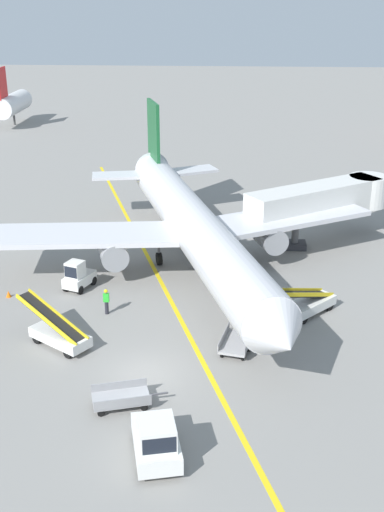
# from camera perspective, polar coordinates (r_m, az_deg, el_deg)

# --- Properties ---
(ground_plane) EXTENTS (300.00, 300.00, 0.00)m
(ground_plane) POSITION_cam_1_polar(r_m,az_deg,el_deg) (35.22, -4.25, -10.37)
(ground_plane) COLOR gray
(taxi_line_yellow) EXTENTS (25.42, 76.04, 0.01)m
(taxi_line_yellow) POSITION_cam_1_polar(r_m,az_deg,el_deg) (39.30, -0.52, -6.54)
(taxi_line_yellow) COLOR yellow
(taxi_line_yellow) RESTS_ON ground
(airliner) EXTENTS (27.65, 34.42, 10.10)m
(airliner) POSITION_cam_1_polar(r_m,az_deg,el_deg) (46.30, 0.06, 2.72)
(airliner) COLOR silver
(airliner) RESTS_ON ground
(jet_bridge) EXTENTS (11.99, 9.27, 4.85)m
(jet_bridge) POSITION_cam_1_polar(r_m,az_deg,el_deg) (52.90, 11.87, 4.91)
(jet_bridge) COLOR silver
(jet_bridge) RESTS_ON ground
(pushback_tug) EXTENTS (2.66, 3.94, 2.20)m
(pushback_tug) POSITION_cam_1_polar(r_m,az_deg,el_deg) (29.14, -3.15, -15.88)
(pushback_tug) COLOR silver
(pushback_tug) RESTS_ON ground
(baggage_tug_near_wing) EXTENTS (2.07, 2.71, 2.10)m
(baggage_tug_near_wing) POSITION_cam_1_polar(r_m,az_deg,el_deg) (44.80, -10.01, -1.77)
(baggage_tug_near_wing) COLOR silver
(baggage_tug_near_wing) RESTS_ON ground
(belt_loader_forward_hold) EXTENTS (4.84, 3.84, 2.59)m
(belt_loader_forward_hold) POSITION_cam_1_polar(r_m,az_deg,el_deg) (38.16, -11.67, -6.67)
(belt_loader_forward_hold) COLOR silver
(belt_loader_forward_hold) RESTS_ON ground
(belt_loader_aft_hold) EXTENTS (4.35, 4.48, 2.59)m
(belt_loader_aft_hold) POSITION_cam_1_polar(r_m,az_deg,el_deg) (41.46, 10.17, -4.08)
(belt_loader_aft_hold) COLOR silver
(belt_loader_aft_hold) RESTS_ON ground
(baggage_cart_loaded) EXTENTS (2.12, 3.84, 0.94)m
(baggage_cart_loaded) POSITION_cam_1_polar(r_m,az_deg,el_deg) (37.21, 3.93, -7.57)
(baggage_cart_loaded) COLOR #A5A5A8
(baggage_cart_loaded) RESTS_ON ground
(baggage_cart_empty_trailing) EXTENTS (3.83, 2.29, 0.94)m
(baggage_cart_empty_trailing) POSITION_cam_1_polar(r_m,az_deg,el_deg) (32.71, -6.24, -12.32)
(baggage_cart_empty_trailing) COLOR #A5A5A8
(baggage_cart_empty_trailing) RESTS_ON ground
(ground_crew_marshaller) EXTENTS (0.36, 0.24, 1.70)m
(ground_crew_marshaller) POSITION_cam_1_polar(r_m,az_deg,el_deg) (41.14, -7.55, -3.92)
(ground_crew_marshaller) COLOR #26262D
(ground_crew_marshaller) RESTS_ON ground
(safety_cone_nose_left) EXTENTS (0.36, 0.36, 0.44)m
(safety_cone_nose_left) POSITION_cam_1_polar(r_m,az_deg,el_deg) (44.95, -15.85, -3.23)
(safety_cone_nose_left) COLOR orange
(safety_cone_nose_left) RESTS_ON ground
(safety_cone_nose_right) EXTENTS (0.36, 0.36, 0.44)m
(safety_cone_nose_right) POSITION_cam_1_polar(r_m,az_deg,el_deg) (47.67, -6.39, -0.96)
(safety_cone_nose_right) COLOR orange
(safety_cone_nose_right) RESTS_ON ground
(safety_cone_wingtip_left) EXTENTS (0.36, 0.36, 0.44)m
(safety_cone_wingtip_left) POSITION_cam_1_polar(r_m,az_deg,el_deg) (51.76, 9.06, 0.82)
(safety_cone_wingtip_left) COLOR orange
(safety_cone_wingtip_left) RESTS_ON ground
(distant_aircraft_mid_left) EXTENTS (3.00, 10.10, 8.80)m
(distant_aircraft_mid_left) POSITION_cam_1_polar(r_m,az_deg,el_deg) (103.09, -15.54, 12.82)
(distant_aircraft_mid_left) COLOR silver
(distant_aircraft_mid_left) RESTS_ON ground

